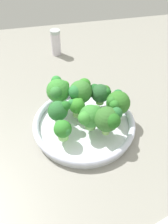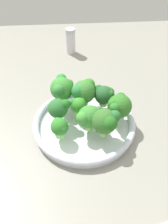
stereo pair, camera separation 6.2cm
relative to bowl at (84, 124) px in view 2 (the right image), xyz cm
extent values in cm
cube|color=gray|center=(1.44, 3.78, -2.74)|extent=(130.00, 130.00, 2.50)
cylinder|color=white|center=(0.00, 0.00, -0.83)|extent=(25.21, 25.21, 1.32)
torus|color=silver|center=(0.00, 0.00, 0.63)|extent=(26.26, 26.26, 1.61)
cylinder|color=#86B85C|center=(-2.47, -1.24, 2.33)|extent=(2.50, 2.50, 1.80)
sphere|color=#378B29|center=(-2.47, -1.24, 4.54)|extent=(4.01, 4.01, 4.01)
sphere|color=#398828|center=(-3.24, -0.41, 5.18)|extent=(1.94, 1.94, 1.94)
sphere|color=#2F803A|center=(-2.91, -2.54, 5.20)|extent=(2.18, 2.18, 2.18)
sphere|color=#2D8A30|center=(-3.62, -1.07, 4.99)|extent=(1.82, 1.82, 1.82)
cylinder|color=#90C164|center=(5.09, 4.29, 2.74)|extent=(1.83, 1.83, 2.60)
sphere|color=#346B2A|center=(5.09, 4.29, 5.98)|extent=(5.97, 5.97, 5.97)
sphere|color=#24671E|center=(6.74, 5.15, 6.95)|extent=(3.57, 3.57, 3.57)
sphere|color=#276A31|center=(4.85, 6.59, 7.26)|extent=(2.84, 2.84, 2.84)
cylinder|color=#80B95F|center=(-7.46, -5.27, 2.81)|extent=(2.58, 2.58, 2.74)
sphere|color=#3B8B33|center=(-7.46, -5.27, 6.18)|extent=(6.15, 6.15, 6.15)
sphere|color=#308A36|center=(-10.03, -5.31, 7.49)|extent=(2.78, 2.78, 2.78)
sphere|color=#368037|center=(-5.29, -6.00, 7.45)|extent=(3.03, 3.03, 3.03)
sphere|color=#398A2B|center=(-8.49, -3.42, 6.86)|extent=(2.53, 2.53, 2.53)
cylinder|color=#91D66C|center=(4.61, -6.00, 2.29)|extent=(2.50, 2.50, 1.70)
sphere|color=#2F8129|center=(4.61, -6.00, 4.51)|extent=(4.22, 4.22, 4.22)
sphere|color=#318136|center=(5.67, -5.29, 4.79)|extent=(1.97, 1.97, 1.97)
sphere|color=#3A7B39|center=(3.38, -6.52, 4.80)|extent=(2.29, 2.29, 2.29)
cylinder|color=#85CA69|center=(2.50, 1.10, 2.40)|extent=(2.64, 2.64, 1.92)
sphere|color=#3A8534|center=(2.50, 1.10, 5.16)|extent=(5.55, 5.55, 5.55)
sphere|color=#418E38|center=(1.89, 2.61, 5.65)|extent=(2.77, 2.77, 2.77)
sphere|color=green|center=(3.72, -0.61, 6.03)|extent=(3.21, 3.21, 3.21)
cylinder|color=#8FCD72|center=(-0.50, -6.35, 2.72)|extent=(1.88, 1.88, 2.56)
sphere|color=#296B30|center=(-0.50, -6.35, 5.60)|extent=(4.91, 4.91, 4.91)
sphere|color=#236C23|center=(-0.45, -4.38, 6.92)|extent=(2.39, 2.39, 2.39)
sphere|color=#2C7521|center=(-0.20, -4.83, 6.37)|extent=(2.11, 2.11, 2.11)
cylinder|color=#85C04F|center=(-0.54, 8.87, 2.40)|extent=(1.81, 1.81, 1.92)
sphere|color=#327426|center=(-0.54, 8.87, 5.33)|extent=(6.09, 6.09, 6.09)
sphere|color=#236F2F|center=(-2.66, 9.44, 6.25)|extent=(2.65, 2.65, 2.65)
sphere|color=#2E7228|center=(0.14, 6.91, 6.71)|extent=(2.44, 2.44, 2.44)
sphere|color=#2E7828|center=(1.22, 7.15, 6.62)|extent=(2.46, 2.46, 2.46)
cylinder|color=#85BB59|center=(-5.78, 5.64, 2.29)|extent=(2.19, 2.19, 1.71)
sphere|color=#27582C|center=(-5.78, 5.64, 4.77)|extent=(4.98, 4.98, 4.98)
sphere|color=#1F5D25|center=(-7.35, 4.43, 5.37)|extent=(2.63, 2.63, 2.63)
sphere|color=#205E23|center=(-4.94, 7.24, 5.64)|extent=(2.11, 2.11, 2.11)
sphere|color=#2B681F|center=(-6.12, 7.05, 5.25)|extent=(2.86, 2.86, 2.86)
cylinder|color=#80C252|center=(-6.47, 0.46, 2.53)|extent=(2.08, 2.08, 2.20)
sphere|color=#3A7C31|center=(-6.47, 0.46, 5.61)|extent=(6.10, 6.10, 6.10)
sphere|color=#2D7C3A|center=(-5.62, -1.13, 6.49)|extent=(3.59, 3.59, 3.59)
sphere|color=#318126|center=(-8.18, 1.82, 6.50)|extent=(3.46, 3.46, 3.46)
cylinder|color=silver|center=(-38.84, -2.03, 2.57)|extent=(3.37, 3.37, 8.13)
cylinder|color=#AFBAB9|center=(-38.84, -2.03, 7.22)|extent=(3.54, 3.54, 1.18)
camera|label=1|loc=(44.45, -9.47, 47.38)|focal=40.77mm
camera|label=2|loc=(45.33, -3.28, 47.38)|focal=40.77mm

